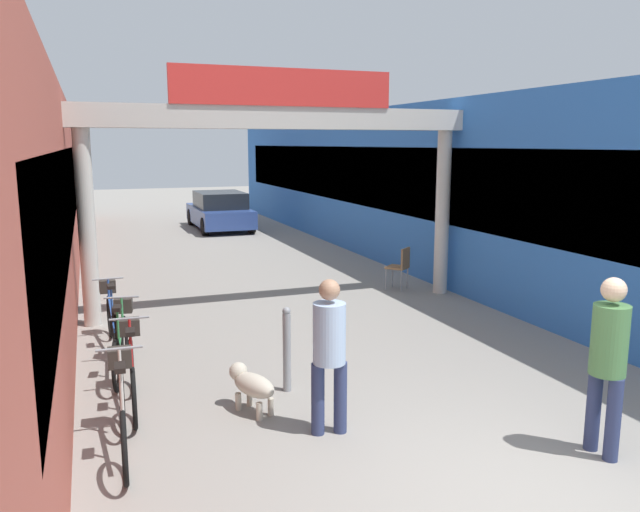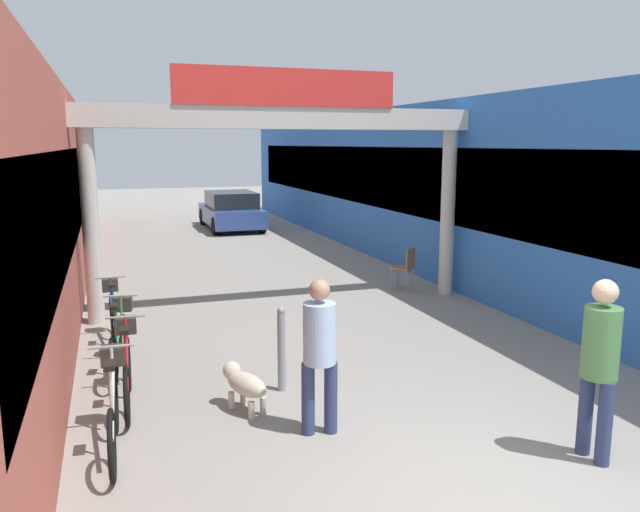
# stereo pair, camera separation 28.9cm
# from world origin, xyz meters

# --- Properties ---
(ground_plane) EXTENTS (80.00, 80.00, 0.00)m
(ground_plane) POSITION_xyz_m (0.00, 0.00, 0.00)
(ground_plane) COLOR gray
(storefront_left) EXTENTS (3.00, 26.00, 3.90)m
(storefront_left) POSITION_xyz_m (-5.09, 11.00, 1.95)
(storefront_left) COLOR #B25142
(storefront_left) RESTS_ON ground_plane
(storefront_right) EXTENTS (3.00, 26.00, 3.90)m
(storefront_right) POSITION_xyz_m (5.09, 11.00, 1.95)
(storefront_right) COLOR blue
(storefront_right) RESTS_ON ground_plane
(arcade_sign_gateway) EXTENTS (7.40, 0.47, 4.29)m
(arcade_sign_gateway) POSITION_xyz_m (0.00, 6.94, 3.06)
(arcade_sign_gateway) COLOR beige
(arcade_sign_gateway) RESTS_ON ground_plane
(pedestrian_with_dog) EXTENTS (0.40, 0.39, 1.66)m
(pedestrian_with_dog) POSITION_xyz_m (-1.07, 1.88, 0.95)
(pedestrian_with_dog) COLOR navy
(pedestrian_with_dog) RESTS_ON ground_plane
(pedestrian_companion) EXTENTS (0.36, 0.39, 1.78)m
(pedestrian_companion) POSITION_xyz_m (1.26, 0.52, 1.02)
(pedestrian_companion) COLOR navy
(pedestrian_companion) RESTS_ON ground_plane
(dog_on_leash) EXTENTS (0.52, 0.74, 0.52)m
(dog_on_leash) POSITION_xyz_m (-1.70, 2.69, 0.33)
(dog_on_leash) COLOR beige
(dog_on_leash) RESTS_ON ground_plane
(bicycle_silver_nearest) EXTENTS (0.46, 1.69, 0.98)m
(bicycle_silver_nearest) POSITION_xyz_m (-3.11, 2.21, 0.44)
(bicycle_silver_nearest) COLOR black
(bicycle_silver_nearest) RESTS_ON ground_plane
(bicycle_red_second) EXTENTS (0.46, 1.69, 0.98)m
(bicycle_red_second) POSITION_xyz_m (-2.95, 3.34, 0.44)
(bicycle_red_second) COLOR black
(bicycle_red_second) RESTS_ON ground_plane
(bicycle_green_third) EXTENTS (0.46, 1.68, 0.98)m
(bicycle_green_third) POSITION_xyz_m (-3.01, 4.46, 0.44)
(bicycle_green_third) COLOR black
(bicycle_green_third) RESTS_ON ground_plane
(bicycle_blue_farthest) EXTENTS (0.46, 1.69, 0.98)m
(bicycle_blue_farthest) POSITION_xyz_m (-3.08, 5.76, 0.44)
(bicycle_blue_farthest) COLOR black
(bicycle_blue_farthest) RESTS_ON ground_plane
(bollard_post_metal) EXTENTS (0.10, 0.10, 1.07)m
(bollard_post_metal) POSITION_xyz_m (-1.14, 3.12, 0.54)
(bollard_post_metal) COLOR gray
(bollard_post_metal) RESTS_ON ground_plane
(cafe_chair_wood_nearer) EXTENTS (0.56, 0.56, 0.89)m
(cafe_chair_wood_nearer) POSITION_xyz_m (2.70, 7.46, 0.54)
(cafe_chair_wood_nearer) COLOR gray
(cafe_chair_wood_nearer) RESTS_ON ground_plane
(parked_car_blue) EXTENTS (1.79, 4.00, 1.33)m
(parked_car_blue) POSITION_xyz_m (1.06, 18.10, 0.64)
(parked_car_blue) COLOR #2D478C
(parked_car_blue) RESTS_ON ground_plane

